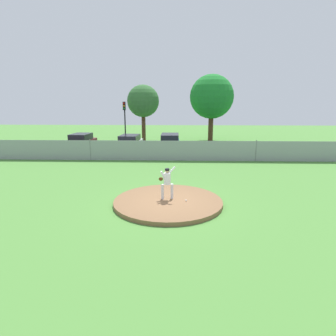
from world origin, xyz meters
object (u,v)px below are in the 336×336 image
Objects in this scene: pitcher_youth at (167,180)px; parked_car_burgundy at (81,143)px; parked_car_teal at (170,143)px; baseball at (186,200)px; parked_car_white at (130,144)px; traffic_cone_orange at (116,147)px; traffic_light_near at (125,115)px.

pitcher_youth is 16.39m from parked_car_burgundy.
parked_car_burgundy is (-8.51, -0.02, -0.00)m from parked_car_teal.
pitcher_youth is 21.27× the size of baseball.
parked_car_white is 8.08× the size of traffic_cone_orange.
parked_car_white is at bearing 0.50° from parked_car_burgundy.
parked_car_teal is at bearing 0.10° from parked_car_burgundy.
parked_car_burgundy is at bearing -163.26° from traffic_cone_orange.
pitcher_youth reaches higher than parked_car_white.
baseball is (0.90, -0.30, -0.87)m from pitcher_youth.
pitcher_youth is 0.34× the size of traffic_light_near.
traffic_light_near reaches higher than parked_car_burgundy.
traffic_cone_orange is at bearing 110.92° from pitcher_youth.
parked_car_teal is 1.00× the size of traffic_light_near.
parked_car_white is (-4.99, 14.19, 0.55)m from baseball.
traffic_cone_orange reaches higher than baseball.
parked_car_burgundy is 7.56× the size of traffic_cone_orange.
parked_car_teal is 1.06× the size of parked_car_white.
pitcher_youth is at bearing -57.69° from parked_car_burgundy.
parked_car_white is at bearing 179.62° from parked_car_teal.
parked_car_teal reaches higher than baseball.
parked_car_white reaches higher than baseball.
traffic_light_near is at bearing 106.02° from pitcher_youth.
pitcher_youth is at bearing 161.39° from baseball.
traffic_light_near is (3.34, 5.03, 2.40)m from parked_car_burgundy.
parked_car_burgundy is (-4.67, -0.04, 0.04)m from parked_car_white.
traffic_light_near is at bearing 135.91° from parked_car_teal.
traffic_light_near is at bearing 86.75° from traffic_cone_orange.
traffic_light_near is (-1.33, 4.99, 2.44)m from parked_car_white.
parked_car_white is (-3.84, 0.03, -0.05)m from parked_car_teal.
baseball is 20.41m from traffic_light_near.
baseball is 14.23m from parked_car_teal.
traffic_cone_orange is at bearing 113.47° from baseball.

